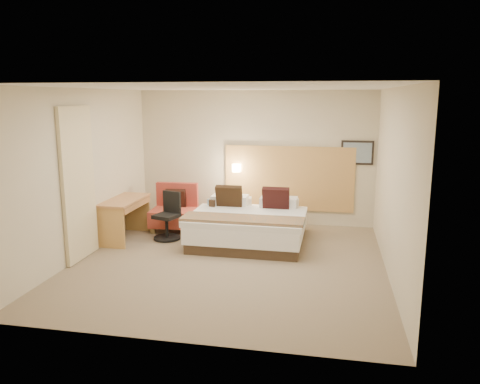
% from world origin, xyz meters
% --- Properties ---
extents(floor, '(4.80, 5.00, 0.02)m').
position_xyz_m(floor, '(0.00, 0.00, -0.01)').
color(floor, '#806E56').
rests_on(floor, ground).
extents(ceiling, '(4.80, 5.00, 0.02)m').
position_xyz_m(ceiling, '(0.00, 0.00, 2.71)').
color(ceiling, white).
rests_on(ceiling, floor).
extents(wall_back, '(4.80, 0.02, 2.70)m').
position_xyz_m(wall_back, '(0.00, 2.51, 1.35)').
color(wall_back, beige).
rests_on(wall_back, floor).
extents(wall_front, '(4.80, 0.02, 2.70)m').
position_xyz_m(wall_front, '(0.00, -2.51, 1.35)').
color(wall_front, beige).
rests_on(wall_front, floor).
extents(wall_left, '(0.02, 5.00, 2.70)m').
position_xyz_m(wall_left, '(-2.41, 0.00, 1.35)').
color(wall_left, beige).
rests_on(wall_left, floor).
extents(wall_right, '(0.02, 5.00, 2.70)m').
position_xyz_m(wall_right, '(2.41, 0.00, 1.35)').
color(wall_right, beige).
rests_on(wall_right, floor).
extents(headboard_panel, '(2.60, 0.04, 1.30)m').
position_xyz_m(headboard_panel, '(0.70, 2.47, 0.95)').
color(headboard_panel, tan).
rests_on(headboard_panel, wall_back).
extents(art_frame, '(0.62, 0.03, 0.47)m').
position_xyz_m(art_frame, '(2.02, 2.48, 1.50)').
color(art_frame, black).
rests_on(art_frame, wall_back).
extents(art_canvas, '(0.54, 0.01, 0.39)m').
position_xyz_m(art_canvas, '(2.02, 2.46, 1.50)').
color(art_canvas, gray).
rests_on(art_canvas, wall_back).
extents(lamp_arm, '(0.02, 0.12, 0.02)m').
position_xyz_m(lamp_arm, '(-0.35, 2.42, 1.15)').
color(lamp_arm, silver).
rests_on(lamp_arm, wall_back).
extents(lamp_shade, '(0.15, 0.15, 0.15)m').
position_xyz_m(lamp_shade, '(-0.35, 2.36, 1.15)').
color(lamp_shade, '#FBE9C4').
rests_on(lamp_shade, wall_back).
extents(curtain, '(0.06, 0.90, 2.42)m').
position_xyz_m(curtain, '(-2.36, -0.25, 1.22)').
color(curtain, beige).
rests_on(curtain, wall_left).
extents(bottle_a, '(0.07, 0.07, 0.18)m').
position_xyz_m(bottle_a, '(-0.72, 1.49, 0.59)').
color(bottle_a, '#8CB7D9').
rests_on(bottle_a, side_table).
extents(menu_folder, '(0.12, 0.08, 0.20)m').
position_xyz_m(menu_folder, '(-0.62, 1.35, 0.59)').
color(menu_folder, '#312114').
rests_on(menu_folder, side_table).
extents(bed, '(2.04, 1.95, 0.97)m').
position_xyz_m(bed, '(0.13, 1.15, 0.32)').
color(bed, '#3D2C1E').
rests_on(bed, floor).
extents(lounge_chair, '(0.88, 0.78, 0.88)m').
position_xyz_m(lounge_chair, '(-1.46, 1.68, 0.35)').
color(lounge_chair, '#987F48').
rests_on(lounge_chair, floor).
extents(side_table, '(0.57, 0.57, 0.50)m').
position_xyz_m(side_table, '(-0.68, 1.42, 0.28)').
color(side_table, silver).
rests_on(side_table, floor).
extents(desk, '(0.56, 1.20, 0.75)m').
position_xyz_m(desk, '(-2.11, 0.87, 0.59)').
color(desk, '#B87A48').
rests_on(desk, floor).
extents(desk_chair, '(0.61, 0.61, 0.86)m').
position_xyz_m(desk_chair, '(-1.36, 1.02, 0.36)').
color(desk_chair, black).
rests_on(desk_chair, floor).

